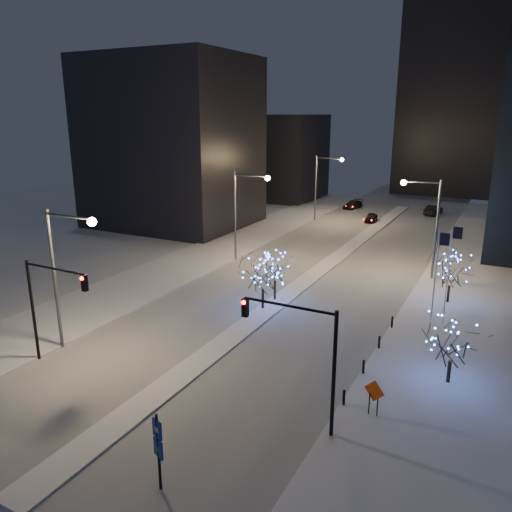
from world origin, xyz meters
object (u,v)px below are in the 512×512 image
Objects in this scene: holiday_tree_plaza_near at (452,342)px; street_lamp_w_near at (64,262)px; holiday_tree_plaza_far at (451,271)px; wayfinding_sign at (158,444)px; traffic_signal_west at (47,297)px; street_lamp_w_mid at (243,205)px; car_far at (353,205)px; holiday_tree_median_far at (275,268)px; holiday_tree_median_near at (263,273)px; construction_sign at (374,394)px; car_mid at (433,210)px; car_near at (371,218)px; traffic_signal_east at (305,347)px; street_lamp_east at (428,216)px; street_lamp_w_far at (322,179)px.

street_lamp_w_near is at bearing -162.94° from holiday_tree_plaza_near.
holiday_tree_plaza_far is 30.97m from wayfinding_sign.
street_lamp_w_near reaches higher than traffic_signal_west.
traffic_signal_west is (0.50, -27.00, -1.74)m from street_lamp_w_mid.
car_far is 47.81m from holiday_tree_median_far.
street_lamp_w_near is 25.00m from street_lamp_w_mid.
street_lamp_w_mid is 2.29× the size of holiday_tree_plaza_far.
holiday_tree_median_near is (8.44, 13.01, -3.21)m from street_lamp_w_near.
holiday_tree_plaza_far is 20.17m from construction_sign.
holiday_tree_median_far is at bearing 91.75° from car_mid.
street_lamp_w_near is 2.05× the size of holiday_tree_median_near.
holiday_tree_median_near is 21.74m from wayfinding_sign.
construction_sign is (20.87, -23.24, -5.08)m from street_lamp_w_mid.
holiday_tree_plaza_far is (15.11, -31.04, 2.27)m from car_near.
traffic_signal_east reaches higher than construction_sign.
holiday_tree_median_near is 16.63m from holiday_tree_plaza_near.
traffic_signal_east is at bearing -83.64° from car_near.
traffic_signal_east is at bearing 82.51° from wayfinding_sign.
car_far is (-13.52, -0.55, -0.10)m from car_mid.
holiday_tree_median_far is (1.30, -37.48, 2.37)m from car_near.
traffic_signal_west is 3.31× the size of construction_sign.
car_mid is 56.58m from holiday_tree_plaza_near.
holiday_tree_median_far is at bearing 152.89° from holiday_tree_plaza_near.
car_mid is 13.53m from car_far.
traffic_signal_west is 1.00× the size of traffic_signal_east.
street_lamp_east reaches higher than construction_sign.
street_lamp_w_near reaches higher than traffic_signal_east.
street_lamp_east is 2.29× the size of holiday_tree_plaza_far.
wayfinding_sign is at bearing -67.10° from street_lamp_w_mid.
car_far is at bearing 88.85° from street_lamp_w_near.
street_lamp_w_near is at bearing -90.00° from street_lamp_w_mid.
holiday_tree_median_far is at bearing 125.13° from wayfinding_sign.
holiday_tree_median_far is (7.18, -47.21, 2.34)m from car_far.
holiday_tree_plaza_near is (9.30, -55.77, 2.05)m from car_mid.
holiday_tree_median_far is 0.96× the size of holiday_tree_plaza_near.
holiday_tree_median_near is (8.44, -11.99, -3.21)m from street_lamp_w_mid.
street_lamp_w_near reaches higher than wayfinding_sign.
street_lamp_w_far is (0.00, 50.00, 0.00)m from street_lamp_w_near.
holiday_tree_plaza_far is (22.25, -28.18, -3.55)m from street_lamp_w_far.
street_lamp_w_near is 2.53× the size of car_near.
car_mid is at bearing 48.50° from car_near.
car_far is 59.79m from holiday_tree_plaza_near.
holiday_tree_plaza_near reaches higher than construction_sign.
car_mid is 61.70m from construction_sign.
traffic_signal_west is at bearing -117.87° from holiday_tree_median_near.
holiday_tree_median_far reaches higher than car_far.
traffic_signal_east is 1.44× the size of car_mid.
traffic_signal_east is 1.85× the size of wayfinding_sign.
street_lamp_w_mid is 2.65× the size of wayfinding_sign.
wayfinding_sign is (13.94, -8.00, -4.18)m from street_lamp_w_near.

